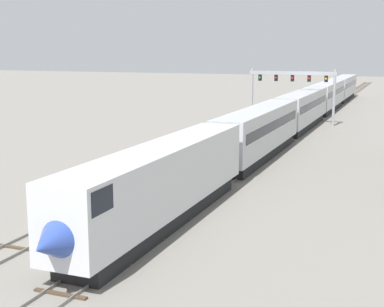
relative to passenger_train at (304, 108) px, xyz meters
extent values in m
plane|color=gray|center=(-2.00, -50.03, -2.61)|extent=(400.00, 400.00, 0.00)
cube|color=slate|center=(-0.72, 9.97, -2.53)|extent=(0.07, 200.00, 0.16)
cube|color=slate|center=(0.72, 9.97, -2.53)|extent=(0.07, 200.00, 0.16)
cube|color=#473828|center=(0.00, -56.03, -2.56)|extent=(2.60, 0.24, 0.10)
cube|color=#473828|center=(0.00, -52.03, -2.56)|extent=(2.60, 0.24, 0.10)
cube|color=#473828|center=(0.00, -48.03, -2.56)|extent=(2.60, 0.24, 0.10)
cube|color=#473828|center=(0.00, -44.03, -2.56)|extent=(2.60, 0.24, 0.10)
cube|color=#473828|center=(0.00, -40.03, -2.56)|extent=(2.60, 0.24, 0.10)
cube|color=#473828|center=(0.00, -36.03, -2.56)|extent=(2.60, 0.24, 0.10)
cube|color=#473828|center=(0.00, -32.03, -2.56)|extent=(2.60, 0.24, 0.10)
cube|color=#473828|center=(0.00, -28.03, -2.56)|extent=(2.60, 0.24, 0.10)
cube|color=#473828|center=(0.00, -24.03, -2.56)|extent=(2.60, 0.24, 0.10)
cube|color=#473828|center=(0.00, -20.03, -2.56)|extent=(2.60, 0.24, 0.10)
cube|color=#473828|center=(0.00, -16.03, -2.56)|extent=(2.60, 0.24, 0.10)
cube|color=#473828|center=(0.00, -12.03, -2.56)|extent=(2.60, 0.24, 0.10)
cube|color=#473828|center=(0.00, -8.03, -2.56)|extent=(2.60, 0.24, 0.10)
cube|color=#473828|center=(0.00, -4.03, -2.56)|extent=(2.60, 0.24, 0.10)
cube|color=#473828|center=(0.00, -0.03, -2.56)|extent=(2.60, 0.24, 0.10)
cube|color=#473828|center=(0.00, 3.97, -2.56)|extent=(2.60, 0.24, 0.10)
cube|color=#473828|center=(0.00, 7.97, -2.56)|extent=(2.60, 0.24, 0.10)
cube|color=#473828|center=(0.00, 11.97, -2.56)|extent=(2.60, 0.24, 0.10)
cube|color=#473828|center=(0.00, 15.97, -2.56)|extent=(2.60, 0.24, 0.10)
cube|color=#473828|center=(0.00, 19.97, -2.56)|extent=(2.60, 0.24, 0.10)
cube|color=#473828|center=(0.00, 23.97, -2.56)|extent=(2.60, 0.24, 0.10)
cube|color=#473828|center=(0.00, 27.97, -2.56)|extent=(2.60, 0.24, 0.10)
cube|color=#473828|center=(0.00, 31.97, -2.56)|extent=(2.60, 0.24, 0.10)
cube|color=#473828|center=(0.00, 35.97, -2.56)|extent=(2.60, 0.24, 0.10)
cube|color=#473828|center=(0.00, 39.97, -2.56)|extent=(2.60, 0.24, 0.10)
cube|color=#473828|center=(0.00, 43.97, -2.56)|extent=(2.60, 0.24, 0.10)
cube|color=#473828|center=(0.00, 47.97, -2.56)|extent=(2.60, 0.24, 0.10)
cube|color=#473828|center=(0.00, 51.97, -2.56)|extent=(2.60, 0.24, 0.10)
cube|color=#473828|center=(0.00, 55.97, -2.56)|extent=(2.60, 0.24, 0.10)
cube|color=#473828|center=(0.00, 59.97, -2.56)|extent=(2.60, 0.24, 0.10)
cube|color=#473828|center=(0.00, 63.97, -2.56)|extent=(2.60, 0.24, 0.10)
cube|color=#473828|center=(0.00, 67.97, -2.56)|extent=(2.60, 0.24, 0.10)
cube|color=#473828|center=(0.00, 71.97, -2.56)|extent=(2.60, 0.24, 0.10)
cube|color=#473828|center=(0.00, 75.97, -2.56)|extent=(2.60, 0.24, 0.10)
cube|color=#473828|center=(0.00, 79.97, -2.56)|extent=(2.60, 0.24, 0.10)
cube|color=#473828|center=(0.00, 83.97, -2.56)|extent=(2.60, 0.24, 0.10)
cube|color=#473828|center=(0.00, 87.97, -2.56)|extent=(2.60, 0.24, 0.10)
cube|color=#473828|center=(0.00, 91.97, -2.56)|extent=(2.60, 0.24, 0.10)
cube|color=#473828|center=(0.00, 95.97, -2.56)|extent=(2.60, 0.24, 0.10)
cube|color=#473828|center=(0.00, 99.97, -2.56)|extent=(2.60, 0.24, 0.10)
cube|color=#473828|center=(0.00, 103.97, -2.56)|extent=(2.60, 0.24, 0.10)
cube|color=#473828|center=(0.00, 107.97, -2.56)|extent=(2.60, 0.24, 0.10)
cube|color=slate|center=(-6.22, -10.03, -2.53)|extent=(0.07, 160.00, 0.16)
cube|color=slate|center=(-4.78, -10.03, -2.53)|extent=(0.07, 160.00, 0.16)
cube|color=#473828|center=(-5.50, -52.03, -2.56)|extent=(2.60, 0.24, 0.10)
cube|color=#473828|center=(-5.50, -48.03, -2.56)|extent=(2.60, 0.24, 0.10)
cube|color=#473828|center=(-5.50, -44.03, -2.56)|extent=(2.60, 0.24, 0.10)
cube|color=#473828|center=(-5.50, -40.03, -2.56)|extent=(2.60, 0.24, 0.10)
cube|color=#473828|center=(-5.50, -36.03, -2.56)|extent=(2.60, 0.24, 0.10)
cube|color=#473828|center=(-5.50, -32.03, -2.56)|extent=(2.60, 0.24, 0.10)
cube|color=#473828|center=(-5.50, -28.03, -2.56)|extent=(2.60, 0.24, 0.10)
cube|color=#473828|center=(-5.50, -24.03, -2.56)|extent=(2.60, 0.24, 0.10)
cube|color=#473828|center=(-5.50, -20.03, -2.56)|extent=(2.60, 0.24, 0.10)
cube|color=#473828|center=(-5.50, -16.03, -2.56)|extent=(2.60, 0.24, 0.10)
cube|color=#473828|center=(-5.50, -12.03, -2.56)|extent=(2.60, 0.24, 0.10)
cube|color=#473828|center=(-5.50, -8.03, -2.56)|extent=(2.60, 0.24, 0.10)
cube|color=#473828|center=(-5.50, -4.03, -2.56)|extent=(2.60, 0.24, 0.10)
cube|color=#473828|center=(-5.50, -0.03, -2.56)|extent=(2.60, 0.24, 0.10)
cube|color=#473828|center=(-5.50, 3.97, -2.56)|extent=(2.60, 0.24, 0.10)
cube|color=#473828|center=(-5.50, 7.97, -2.56)|extent=(2.60, 0.24, 0.10)
cube|color=#473828|center=(-5.50, 11.97, -2.56)|extent=(2.60, 0.24, 0.10)
cube|color=#473828|center=(-5.50, 15.97, -2.56)|extent=(2.60, 0.24, 0.10)
cube|color=#473828|center=(-5.50, 19.97, -2.56)|extent=(2.60, 0.24, 0.10)
cube|color=#473828|center=(-5.50, 23.97, -2.56)|extent=(2.60, 0.24, 0.10)
cube|color=#473828|center=(-5.50, 27.97, -2.56)|extent=(2.60, 0.24, 0.10)
cube|color=#473828|center=(-5.50, 31.97, -2.56)|extent=(2.60, 0.24, 0.10)
cube|color=#473828|center=(-5.50, 35.97, -2.56)|extent=(2.60, 0.24, 0.10)
cube|color=#473828|center=(-5.50, 39.97, -2.56)|extent=(2.60, 0.24, 0.10)
cube|color=#473828|center=(-5.50, 43.97, -2.56)|extent=(2.60, 0.24, 0.10)
cube|color=#473828|center=(-5.50, 47.97, -2.56)|extent=(2.60, 0.24, 0.10)
cube|color=#473828|center=(-5.50, 51.97, -2.56)|extent=(2.60, 0.24, 0.10)
cube|color=#473828|center=(-5.50, 55.97, -2.56)|extent=(2.60, 0.24, 0.10)
cube|color=#473828|center=(-5.50, 59.97, -2.56)|extent=(2.60, 0.24, 0.10)
cube|color=#473828|center=(-5.50, 63.97, -2.56)|extent=(2.60, 0.24, 0.10)
cube|color=#473828|center=(-5.50, 67.97, -2.56)|extent=(2.60, 0.24, 0.10)
cube|color=silver|center=(0.00, -45.32, 0.29)|extent=(3.00, 21.40, 3.80)
cone|color=#2D479E|center=(0.00, -56.23, -0.11)|extent=(2.88, 2.60, 2.88)
cube|color=black|center=(0.00, -54.83, 1.43)|extent=(3.04, 1.80, 1.10)
cube|color=black|center=(0.00, -45.32, -2.11)|extent=(2.52, 19.26, 1.00)
cube|color=#B7BABF|center=(0.00, -22.92, 0.29)|extent=(3.00, 21.40, 3.80)
cube|color=black|center=(0.00, -22.92, 0.69)|extent=(3.04, 19.69, 0.90)
cube|color=black|center=(0.00, -22.92, -2.11)|extent=(2.52, 19.26, 1.00)
cube|color=#B7BABF|center=(0.00, -0.52, 0.29)|extent=(3.00, 21.40, 3.80)
cube|color=black|center=(0.00, -0.52, 0.69)|extent=(3.04, 19.69, 0.90)
cube|color=black|center=(0.00, -0.52, -2.11)|extent=(2.52, 19.26, 1.00)
cube|color=#B7BABF|center=(0.00, 21.88, 0.29)|extent=(3.00, 21.40, 3.80)
cube|color=black|center=(0.00, 21.88, 0.69)|extent=(3.04, 19.69, 0.90)
cube|color=black|center=(0.00, 21.88, -2.11)|extent=(2.52, 19.26, 1.00)
cube|color=#B7BABF|center=(0.00, 44.29, 0.29)|extent=(3.00, 21.40, 3.80)
cube|color=black|center=(0.00, 44.29, 0.69)|extent=(3.04, 19.69, 0.90)
cube|color=black|center=(0.00, 44.29, -2.11)|extent=(2.52, 19.26, 1.00)
cylinder|color=#999BA0|center=(-8.00, 3.11, 1.24)|extent=(0.36, 0.36, 7.69)
cylinder|color=#999BA0|center=(3.50, 3.11, 1.24)|extent=(0.36, 0.36, 7.69)
cube|color=#999BA0|center=(-2.25, 3.11, 4.48)|extent=(12.10, 0.36, 0.50)
cube|color=black|center=(-6.85, 3.16, 3.78)|extent=(0.44, 0.32, 0.90)
sphere|color=green|center=(-6.85, 2.97, 3.78)|extent=(0.28, 0.28, 0.28)
cube|color=black|center=(-4.55, 3.16, 3.78)|extent=(0.44, 0.32, 0.90)
sphere|color=red|center=(-4.55, 2.97, 3.78)|extent=(0.28, 0.28, 0.28)
cube|color=black|center=(-2.25, 3.16, 3.78)|extent=(0.44, 0.32, 0.90)
sphere|color=red|center=(-2.25, 2.97, 3.78)|extent=(0.28, 0.28, 0.28)
cube|color=black|center=(0.05, 3.16, 3.78)|extent=(0.44, 0.32, 0.90)
sphere|color=red|center=(0.05, 2.97, 3.78)|extent=(0.28, 0.28, 0.28)
cube|color=black|center=(2.35, 3.16, 3.78)|extent=(0.44, 0.32, 0.90)
sphere|color=yellow|center=(2.35, 2.97, 3.78)|extent=(0.28, 0.28, 0.28)
camera|label=1|loc=(13.56, -75.06, 7.81)|focal=52.79mm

